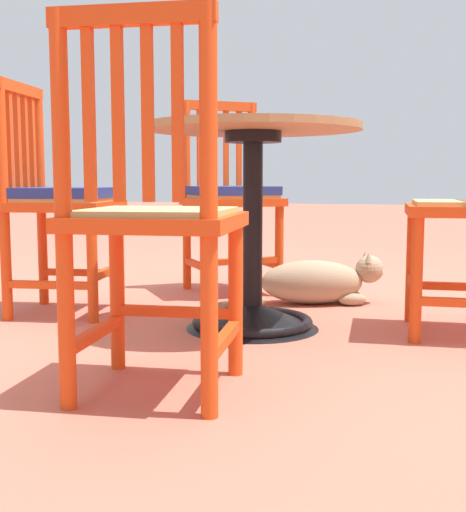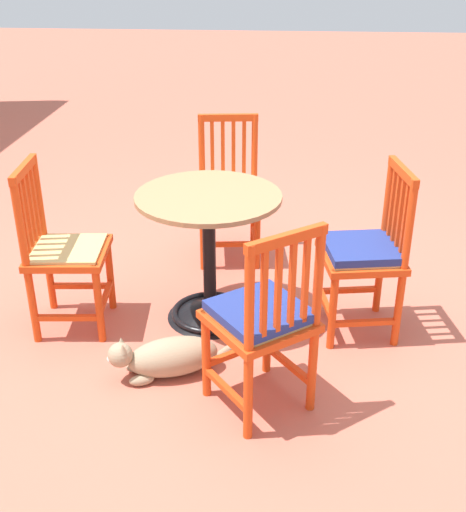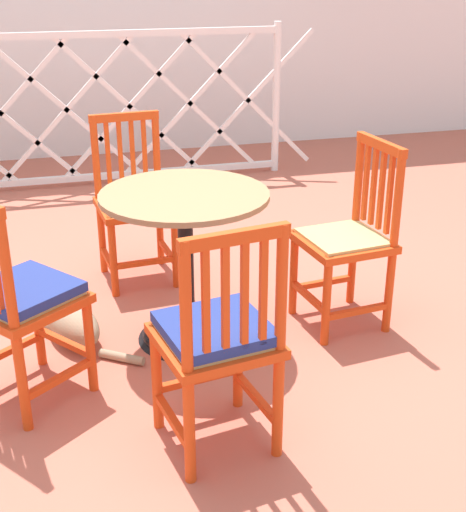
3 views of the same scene
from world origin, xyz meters
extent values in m
plane|color=#BC604C|center=(0.00, 0.00, 0.00)|extent=(24.00, 24.00, 0.00)
cylinder|color=white|center=(1.44, 2.64, 0.61)|extent=(0.06, 0.06, 1.21)
cube|color=white|center=(-0.24, 2.64, 0.06)|extent=(3.36, 0.04, 0.05)
cube|color=white|center=(-0.24, 2.64, 1.15)|extent=(3.36, 0.04, 0.05)
cube|color=white|center=(-0.72, 2.64, 0.61)|extent=(1.10, 0.02, 1.10)
cube|color=white|center=(-0.24, 2.64, 0.61)|extent=(1.10, 0.02, 1.10)
cube|color=white|center=(0.24, 2.64, 0.61)|extent=(1.10, 0.02, 1.10)
cube|color=white|center=(0.72, 2.64, 0.61)|extent=(1.10, 0.02, 1.10)
cube|color=white|center=(1.20, 2.64, 0.61)|extent=(1.10, 0.02, 1.10)
cube|color=white|center=(-0.72, 2.64, 0.61)|extent=(1.10, 0.02, 1.10)
cube|color=white|center=(-0.24, 2.64, 0.61)|extent=(1.10, 0.02, 1.10)
cube|color=white|center=(0.24, 2.64, 0.61)|extent=(1.10, 0.02, 1.10)
cube|color=white|center=(0.72, 2.64, 0.61)|extent=(1.10, 0.02, 1.10)
cube|color=white|center=(1.20, 2.64, 0.61)|extent=(1.10, 0.02, 1.10)
cone|color=black|center=(0.15, 0.04, 0.05)|extent=(0.48, 0.48, 0.10)
torus|color=black|center=(0.15, 0.04, 0.03)|extent=(0.44, 0.44, 0.04)
cylinder|color=black|center=(0.15, 0.04, 0.37)|extent=(0.07, 0.07, 0.66)
cylinder|color=black|center=(0.15, 0.04, 0.68)|extent=(0.20, 0.20, 0.04)
cylinder|color=#9E754C|center=(0.15, 0.04, 0.72)|extent=(0.76, 0.76, 0.02)
cylinder|color=#D64214|center=(-0.11, -0.61, 0.23)|extent=(0.04, 0.04, 0.45)
cylinder|color=#D64214|center=(0.23, -0.56, 0.23)|extent=(0.04, 0.04, 0.45)
cylinder|color=#D64214|center=(-0.05, -0.95, 0.46)|extent=(0.04, 0.04, 0.91)
cylinder|color=#D64214|center=(0.28, -0.89, 0.46)|extent=(0.04, 0.04, 0.91)
cube|color=#D64214|center=(-0.08, -0.78, 0.14)|extent=(0.08, 0.34, 0.03)
cube|color=#D64214|center=(0.26, -0.72, 0.14)|extent=(0.08, 0.34, 0.03)
cube|color=#D64214|center=(0.06, -0.59, 0.17)|extent=(0.34, 0.08, 0.03)
cube|color=#D64214|center=(0.09, -0.75, 0.43)|extent=(0.46, 0.46, 0.04)
cube|color=tan|center=(0.09, -0.75, 0.45)|extent=(0.40, 0.40, 0.02)
cube|color=#D64214|center=(0.02, -0.94, 0.68)|extent=(0.03, 0.02, 0.39)
cube|color=#D64214|center=(0.08, -0.93, 0.68)|extent=(0.03, 0.02, 0.39)
cube|color=#D64214|center=(0.15, -0.91, 0.68)|extent=(0.03, 0.02, 0.39)
cube|color=#D64214|center=(0.22, -0.90, 0.68)|extent=(0.03, 0.02, 0.39)
cube|color=#D64214|center=(0.12, -0.92, 0.89)|extent=(0.38, 0.09, 0.04)
cube|color=navy|center=(0.09, -0.75, 0.48)|extent=(0.41, 0.41, 0.04)
cylinder|color=#D64214|center=(0.75, -0.19, 0.23)|extent=(0.04, 0.04, 0.45)
cylinder|color=#D64214|center=(0.71, 0.15, 0.23)|extent=(0.04, 0.04, 0.45)
cylinder|color=#D64214|center=(1.09, -0.15, 0.46)|extent=(0.04, 0.04, 0.91)
cylinder|color=#D64214|center=(1.05, 0.19, 0.46)|extent=(0.04, 0.04, 0.91)
cube|color=#D64214|center=(0.92, -0.17, 0.14)|extent=(0.34, 0.07, 0.03)
cube|color=#D64214|center=(0.88, 0.17, 0.14)|extent=(0.34, 0.07, 0.03)
cube|color=#D64214|center=(0.73, -0.02, 0.17)|extent=(0.07, 0.34, 0.03)
cube|color=#D64214|center=(0.90, 0.00, 0.43)|extent=(0.44, 0.44, 0.04)
cube|color=tan|center=(0.90, 0.00, 0.45)|extent=(0.39, 0.39, 0.02)
cube|color=#D64214|center=(1.08, -0.08, 0.68)|extent=(0.02, 0.03, 0.39)
cube|color=#D64214|center=(1.08, -0.02, 0.68)|extent=(0.02, 0.03, 0.39)
cube|color=#D64214|center=(1.07, 0.05, 0.68)|extent=(0.02, 0.03, 0.39)
cube|color=#D64214|center=(1.06, 0.12, 0.68)|extent=(0.02, 0.03, 0.39)
cube|color=#D64214|center=(1.07, 0.02, 0.89)|extent=(0.08, 0.38, 0.04)
cylinder|color=#D64214|center=(0.20, 0.61, 0.23)|extent=(0.04, 0.04, 0.45)
cylinder|color=#D64214|center=(-0.14, 0.58, 0.23)|extent=(0.04, 0.04, 0.45)
cylinder|color=#D64214|center=(0.17, 0.95, 0.46)|extent=(0.04, 0.04, 0.91)
cylinder|color=#D64214|center=(-0.17, 0.92, 0.46)|extent=(0.04, 0.04, 0.91)
cube|color=#D64214|center=(0.18, 0.78, 0.14)|extent=(0.06, 0.34, 0.03)
cube|color=#D64214|center=(-0.15, 0.75, 0.14)|extent=(0.06, 0.34, 0.03)
cube|color=#D64214|center=(0.03, 0.60, 0.17)|extent=(0.34, 0.06, 0.03)
cube|color=#D64214|center=(0.02, 0.76, 0.43)|extent=(0.43, 0.43, 0.04)
cube|color=tan|center=(0.02, 0.76, 0.45)|extent=(0.38, 0.38, 0.02)
cube|color=#D64214|center=(0.10, 0.94, 0.68)|extent=(0.03, 0.02, 0.39)
cube|color=#D64214|center=(0.04, 0.94, 0.68)|extent=(0.03, 0.02, 0.39)
cube|color=#D64214|center=(-0.03, 0.93, 0.68)|extent=(0.03, 0.02, 0.39)
cube|color=#D64214|center=(-0.10, 0.93, 0.68)|extent=(0.03, 0.02, 0.39)
cube|color=#D64214|center=(0.00, 0.93, 0.89)|extent=(0.38, 0.06, 0.04)
cylinder|color=#D64214|center=(-0.54, -0.02, 0.23)|extent=(0.04, 0.04, 0.45)
cylinder|color=#D64214|center=(-0.33, -0.29, 0.23)|extent=(0.04, 0.04, 0.45)
cylinder|color=#D64214|center=(-0.60, -0.50, 0.46)|extent=(0.04, 0.04, 0.91)
cube|color=#D64214|center=(-0.67, -0.12, 0.14)|extent=(0.29, 0.23, 0.03)
cube|color=#D64214|center=(-0.47, -0.39, 0.14)|extent=(0.29, 0.23, 0.03)
cube|color=#D64214|center=(-0.43, -0.16, 0.17)|extent=(0.23, 0.29, 0.03)
cube|color=#D64214|center=(-0.57, -0.26, 0.43)|extent=(0.56, 0.56, 0.04)
cube|color=tan|center=(-0.57, -0.26, 0.45)|extent=(0.49, 0.49, 0.02)
cube|color=navy|center=(-0.57, -0.26, 0.48)|extent=(0.50, 0.50, 0.04)
ellipsoid|color=#9E896B|center=(-0.39, 0.16, 0.10)|extent=(0.34, 0.48, 0.19)
ellipsoid|color=silver|center=(-0.42, 0.25, 0.08)|extent=(0.20, 0.22, 0.14)
sphere|color=#9E896B|center=(-0.47, 0.40, 0.15)|extent=(0.12, 0.12, 0.12)
ellipsoid|color=silver|center=(-0.49, 0.44, 0.14)|extent=(0.06, 0.06, 0.04)
cone|color=#9E896B|center=(-0.50, 0.37, 0.20)|extent=(0.04, 0.04, 0.04)
cone|color=#9E896B|center=(-0.44, 0.39, 0.20)|extent=(0.04, 0.04, 0.04)
ellipsoid|color=#9E896B|center=(-0.50, 0.30, 0.03)|extent=(0.09, 0.13, 0.05)
ellipsoid|color=#9E896B|center=(-0.39, 0.33, 0.03)|extent=(0.09, 0.13, 0.05)
cylinder|color=#9E896B|center=(-0.19, -0.10, 0.02)|extent=(0.20, 0.16, 0.04)
camera|label=1|loc=(2.44, 0.67, 0.54)|focal=46.90mm
camera|label=2|loc=(-2.95, -0.34, 1.93)|focal=45.63mm
camera|label=3|loc=(-0.42, -2.89, 1.70)|focal=49.57mm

